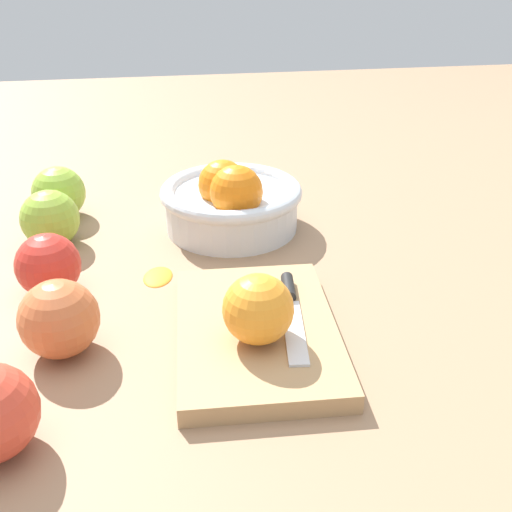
{
  "coord_description": "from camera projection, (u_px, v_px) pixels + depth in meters",
  "views": [
    {
      "loc": [
        0.65,
        -0.03,
        0.38
      ],
      "look_at": [
        0.02,
        0.07,
        0.04
      ],
      "focal_mm": 42.54,
      "sensor_mm": 36.0,
      "label": 1
    }
  ],
  "objects": [
    {
      "name": "orange_on_board",
      "position": [
        258.0,
        309.0,
        0.59
      ],
      "size": [
        0.07,
        0.07,
        0.07
      ],
      "primitive_type": "sphere",
      "color": "orange",
      "rests_on": "cutting_board"
    },
    {
      "name": "apple_front_center",
      "position": [
        49.0,
        263.0,
        0.71
      ],
      "size": [
        0.08,
        0.08,
        0.08
      ],
      "primitive_type": "sphere",
      "color": "red",
      "rests_on": "ground_plane"
    },
    {
      "name": "ground_plane",
      "position": [
        196.0,
        281.0,
        0.75
      ],
      "size": [
        2.4,
        2.4,
        0.0
      ],
      "primitive_type": "plane",
      "color": "#997556"
    },
    {
      "name": "knife",
      "position": [
        291.0,
        305.0,
        0.65
      ],
      "size": [
        0.16,
        0.04,
        0.01
      ],
      "color": "silver",
      "rests_on": "cutting_board"
    },
    {
      "name": "apple_front_left",
      "position": [
        50.0,
        219.0,
        0.81
      ],
      "size": [
        0.08,
        0.08,
        0.08
      ],
      "primitive_type": "sphere",
      "color": "#8EB738",
      "rests_on": "ground_plane"
    },
    {
      "name": "bowl",
      "position": [
        231.0,
        201.0,
        0.86
      ],
      "size": [
        0.2,
        0.2,
        0.11
      ],
      "color": "silver",
      "rests_on": "ground_plane"
    },
    {
      "name": "apple_front_left_2",
      "position": [
        59.0,
        193.0,
        0.89
      ],
      "size": [
        0.08,
        0.08,
        0.08
      ],
      "primitive_type": "sphere",
      "color": "#8EB738",
      "rests_on": "ground_plane"
    },
    {
      "name": "citrus_peel",
      "position": [
        158.0,
        274.0,
        0.75
      ],
      "size": [
        0.06,
        0.04,
        0.01
      ],
      "primitive_type": "ellipsoid",
      "rotation": [
        0.0,
        0.0,
        6.1
      ],
      "color": "orange",
      "rests_on": "ground_plane"
    },
    {
      "name": "apple_front_right_2",
      "position": [
        59.0,
        319.0,
        0.6
      ],
      "size": [
        0.08,
        0.08,
        0.08
      ],
      "primitive_type": "sphere",
      "color": "#CC6638",
      "rests_on": "ground_plane"
    },
    {
      "name": "cutting_board",
      "position": [
        257.0,
        332.0,
        0.63
      ],
      "size": [
        0.25,
        0.18,
        0.02
      ],
      "primitive_type": "cube",
      "rotation": [
        0.0,
        0.0,
        -0.05
      ],
      "color": "tan",
      "rests_on": "ground_plane"
    }
  ]
}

